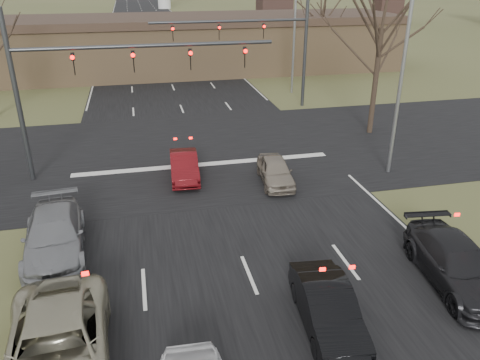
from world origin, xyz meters
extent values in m
plane|color=#4E532C|center=(0.00, 0.00, 0.00)|extent=(360.00, 360.00, 0.00)
cube|color=black|center=(0.00, 60.00, 0.01)|extent=(14.00, 300.00, 0.02)
cube|color=black|center=(0.00, 15.00, 0.01)|extent=(200.00, 14.00, 0.02)
cube|color=#90714D|center=(2.00, 38.00, 2.30)|extent=(42.00, 10.00, 4.60)
cube|color=#38281E|center=(2.00, 38.00, 4.95)|extent=(42.40, 10.40, 0.70)
cylinder|color=#383A3D|center=(-8.50, 13.00, 4.00)|extent=(0.24, 0.24, 8.00)
cylinder|color=#383A3D|center=(-2.50, 13.00, 6.20)|extent=(12.00, 0.18, 0.18)
imported|color=black|center=(-5.83, 13.00, 5.50)|extent=(0.16, 0.20, 1.00)
imported|color=black|center=(-3.17, 13.00, 5.50)|extent=(0.16, 0.20, 1.00)
imported|color=black|center=(-0.50, 13.00, 5.50)|extent=(0.16, 0.20, 1.00)
imported|color=black|center=(2.17, 13.00, 5.50)|extent=(0.16, 0.20, 1.00)
cylinder|color=#383A3D|center=(9.00, 23.00, 4.00)|extent=(0.24, 0.24, 8.00)
cylinder|color=#383A3D|center=(3.50, 23.00, 6.20)|extent=(11.00, 0.18, 0.18)
imported|color=black|center=(5.86, 23.00, 5.50)|extent=(0.16, 0.20, 1.00)
imported|color=black|center=(2.71, 23.00, 5.50)|extent=(0.16, 0.20, 1.00)
imported|color=black|center=(-0.43, 23.00, 5.50)|extent=(0.16, 0.20, 1.00)
cylinder|color=gray|center=(9.00, 10.00, 5.00)|extent=(0.18, 0.18, 10.00)
cylinder|color=gray|center=(9.50, 27.00, 5.00)|extent=(0.18, 0.18, 10.00)
cylinder|color=black|center=(11.00, 16.00, 3.16)|extent=(0.32, 0.32, 6.33)
cylinder|color=black|center=(15.00, 35.00, 2.48)|extent=(0.32, 0.32, 4.95)
imported|color=#A29D83|center=(-5.68, -0.04, 0.78)|extent=(2.96, 5.79, 1.57)
imported|color=black|center=(1.58, 0.10, 0.66)|extent=(1.78, 4.13, 1.32)
imported|color=black|center=(6.50, 1.15, 0.71)|extent=(2.56, 5.09, 1.42)
imported|color=gray|center=(-6.50, 5.86, 0.74)|extent=(2.47, 5.23, 1.47)
imported|color=#590C10|center=(-1.20, 11.56, 0.62)|extent=(1.53, 3.85, 1.25)
imported|color=gray|center=(3.00, 10.01, 0.61)|extent=(1.79, 3.73, 1.23)
camera|label=1|loc=(-3.17, -9.69, 9.46)|focal=35.00mm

